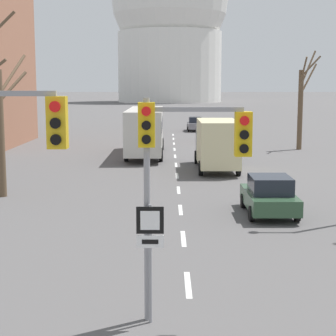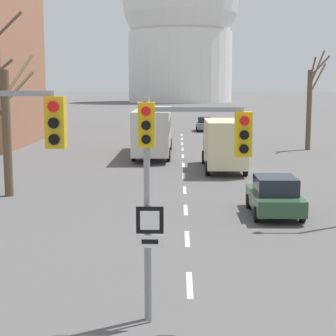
% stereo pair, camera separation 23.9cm
% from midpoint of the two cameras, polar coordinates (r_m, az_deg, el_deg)
% --- Properties ---
extents(lane_stripe_1, '(0.16, 2.00, 0.01)m').
position_cam_midpoint_polar(lane_stripe_1, '(15.24, 1.57, -11.74)').
color(lane_stripe_1, silver).
rests_on(lane_stripe_1, ground_plane).
extents(lane_stripe_2, '(0.16, 2.00, 0.01)m').
position_cam_midpoint_polar(lane_stripe_2, '(19.52, 1.21, -7.17)').
color(lane_stripe_2, silver).
rests_on(lane_stripe_2, ground_plane).
extents(lane_stripe_3, '(0.16, 2.00, 0.01)m').
position_cam_midpoint_polar(lane_stripe_3, '(23.88, 0.98, -4.26)').
color(lane_stripe_3, silver).
rests_on(lane_stripe_3, ground_plane).
extents(lane_stripe_4, '(0.16, 2.00, 0.01)m').
position_cam_midpoint_polar(lane_stripe_4, '(28.29, 0.82, -2.25)').
color(lane_stripe_4, silver).
rests_on(lane_stripe_4, ground_plane).
extents(lane_stripe_5, '(0.16, 2.00, 0.01)m').
position_cam_midpoint_polar(lane_stripe_5, '(32.72, 0.71, -0.79)').
color(lane_stripe_5, silver).
rests_on(lane_stripe_5, ground_plane).
extents(lane_stripe_6, '(0.16, 2.00, 0.01)m').
position_cam_midpoint_polar(lane_stripe_6, '(37.17, 0.62, 0.33)').
color(lane_stripe_6, silver).
rests_on(lane_stripe_6, ground_plane).
extents(lane_stripe_7, '(0.16, 2.00, 0.01)m').
position_cam_midpoint_polar(lane_stripe_7, '(41.63, 0.56, 1.21)').
color(lane_stripe_7, silver).
rests_on(lane_stripe_7, ground_plane).
extents(lane_stripe_8, '(0.16, 2.00, 0.01)m').
position_cam_midpoint_polar(lane_stripe_8, '(46.10, 0.50, 1.91)').
color(lane_stripe_8, silver).
rests_on(lane_stripe_8, ground_plane).
extents(lane_stripe_9, '(0.16, 2.00, 0.01)m').
position_cam_midpoint_polar(lane_stripe_9, '(50.57, 0.46, 2.50)').
color(lane_stripe_9, silver).
rests_on(lane_stripe_9, ground_plane).
extents(lane_stripe_10, '(0.16, 2.00, 0.01)m').
position_cam_midpoint_polar(lane_stripe_10, '(55.05, 0.42, 2.98)').
color(lane_stripe_10, silver).
rests_on(lane_stripe_10, ground_plane).
extents(lane_stripe_11, '(0.16, 2.00, 0.01)m').
position_cam_midpoint_polar(lane_stripe_11, '(59.53, 0.39, 3.40)').
color(lane_stripe_11, silver).
rests_on(lane_stripe_11, ground_plane).
extents(traffic_signal_centre_tall, '(2.44, 0.34, 4.99)m').
position_cam_midpoint_polar(traffic_signal_centre_tall, '(12.14, 0.69, 1.51)').
color(traffic_signal_centre_tall, gray).
rests_on(traffic_signal_centre_tall, ground_plane).
extents(route_sign_post, '(0.60, 0.08, 2.70)m').
position_cam_midpoint_polar(route_sign_post, '(12.38, -2.39, -7.57)').
color(route_sign_post, gray).
rests_on(route_sign_post, ground_plane).
extents(sedan_near_left, '(1.71, 4.34, 1.63)m').
position_cam_midpoint_polar(sedan_near_left, '(64.39, 2.63, 4.51)').
color(sedan_near_left, slate).
rests_on(sedan_near_left, ground_plane).
extents(sedan_near_right, '(1.71, 4.42, 1.57)m').
position_cam_midpoint_polar(sedan_near_right, '(52.80, 4.59, 3.59)').
color(sedan_near_right, '#B7B7BC').
rests_on(sedan_near_right, ground_plane).
extents(sedan_mid_centre, '(1.95, 3.97, 1.62)m').
position_cam_midpoint_polar(sedan_mid_centre, '(23.19, 9.95, -2.76)').
color(sedan_mid_centre, '#2D4C33').
rests_on(sedan_mid_centre, ground_plane).
extents(city_bus, '(2.66, 10.80, 3.48)m').
position_cam_midpoint_polar(city_bus, '(41.89, -2.49, 4.06)').
color(city_bus, beige).
rests_on(city_bus, ground_plane).
extents(delivery_truck, '(2.44, 7.20, 3.14)m').
position_cam_midpoint_polar(delivery_truck, '(34.89, 4.75, 2.57)').
color(delivery_truck, '#333842').
rests_on(delivery_truck, ground_plane).
extents(bare_tree_right_far, '(1.78, 2.38, 8.04)m').
position_cam_midpoint_polar(bare_tree_right_far, '(47.04, 13.26, 6.39)').
color(bare_tree_right_far, brown).
rests_on(bare_tree_right_far, ground_plane).
extents(capitol_dome, '(35.01, 35.01, 49.45)m').
position_cam_midpoint_polar(capitol_dome, '(174.82, 0.13, 14.65)').
color(capitol_dome, silver).
rests_on(capitol_dome, ground_plane).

